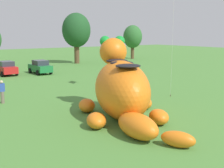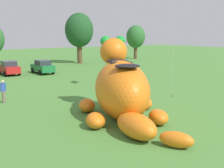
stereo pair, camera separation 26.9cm
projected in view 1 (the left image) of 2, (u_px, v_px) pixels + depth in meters
ground_plane at (133, 116)px, 18.09m from camera, size 160.00×160.00×0.00m
giant_inflatable_creature at (122, 89)px, 17.57m from camera, size 6.41×9.84×4.93m
car_red at (6, 68)px, 35.65m from camera, size 1.99×4.13×1.72m
car_green at (40, 67)px, 36.85m from camera, size 1.98×4.12×1.72m
tree_centre_left at (76, 30)px, 48.50m from camera, size 4.74×4.74×8.41m
tree_centre at (133, 37)px, 57.46m from camera, size 3.72×3.72×6.61m
spectator_near_inflatable at (2, 92)px, 21.34m from camera, size 0.38×0.26×1.71m
spectator_by_cars at (128, 72)px, 32.55m from camera, size 0.38×0.26×1.71m
spectator_wandering at (118, 66)px, 37.88m from camera, size 0.38×0.26×1.71m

